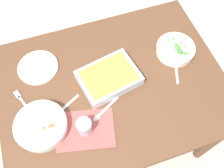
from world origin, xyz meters
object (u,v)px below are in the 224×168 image
(spoon_spare, at_px, (102,112))
(fork_on_table, at_px, (23,101))
(broccoli_bowl, at_px, (176,49))
(drink_cup, at_px, (85,127))
(side_plate, at_px, (38,67))
(spoon_by_broccoli, at_px, (176,66))
(baking_dish, at_px, (109,77))
(stew_bowl, at_px, (41,126))
(spoon_by_stew, at_px, (62,110))

(spoon_spare, height_order, fork_on_table, spoon_spare)
(broccoli_bowl, relative_size, drink_cup, 2.54)
(side_plate, bearing_deg, drink_cup, -70.58)
(spoon_spare, bearing_deg, broccoli_bowl, 23.63)
(drink_cup, bearing_deg, spoon_by_broccoli, 18.24)
(baking_dish, bearing_deg, side_plate, 149.62)
(spoon_spare, bearing_deg, spoon_by_broccoli, 15.70)
(spoon_by_broccoli, bearing_deg, stew_bowl, -171.60)
(fork_on_table, bearing_deg, spoon_spare, -27.05)
(baking_dish, bearing_deg, spoon_spare, -118.24)
(spoon_spare, relative_size, fork_on_table, 0.95)
(drink_cup, height_order, spoon_by_stew, drink_cup)
(stew_bowl, bearing_deg, drink_cup, -21.29)
(spoon_by_broccoli, bearing_deg, side_plate, 162.12)
(spoon_by_broccoli, bearing_deg, drink_cup, -161.76)
(drink_cup, relative_size, spoon_by_stew, 0.52)
(spoon_spare, bearing_deg, stew_bowl, 176.55)
(spoon_by_broccoli, distance_m, fork_on_table, 0.84)
(side_plate, bearing_deg, spoon_by_stew, -77.25)
(spoon_by_broccoli, bearing_deg, broccoli_bowl, 69.04)
(side_plate, distance_m, spoon_spare, 0.44)
(broccoli_bowl, height_order, fork_on_table, broccoli_bowl)
(spoon_by_stew, height_order, spoon_spare, same)
(baking_dish, relative_size, spoon_spare, 2.07)
(side_plate, height_order, fork_on_table, side_plate)
(broccoli_bowl, height_order, side_plate, broccoli_bowl)
(side_plate, xyz_separation_m, spoon_by_stew, (0.06, -0.29, -0.00))
(stew_bowl, bearing_deg, spoon_by_broccoli, 8.40)
(stew_bowl, distance_m, spoon_by_broccoli, 0.77)
(drink_cup, relative_size, side_plate, 0.39)
(spoon_by_stew, bearing_deg, fork_on_table, 148.14)
(broccoli_bowl, height_order, spoon_by_broccoli, broccoli_bowl)
(drink_cup, xyz_separation_m, fork_on_table, (-0.26, 0.25, -0.04))
(spoon_by_stew, distance_m, fork_on_table, 0.21)
(side_plate, distance_m, fork_on_table, 0.21)
(stew_bowl, xyz_separation_m, drink_cup, (0.19, -0.08, 0.01))
(broccoli_bowl, height_order, spoon_by_stew, broccoli_bowl)
(baking_dish, bearing_deg, stew_bowl, -159.44)
(side_plate, relative_size, spoon_by_broccoli, 1.29)
(baking_dish, xyz_separation_m, drink_cup, (-0.19, -0.22, 0.00))
(spoon_by_stew, distance_m, spoon_by_broccoli, 0.66)
(drink_cup, xyz_separation_m, side_plate, (-0.15, 0.42, -0.03))
(stew_bowl, relative_size, spoon_by_broccoli, 1.48)
(drink_cup, relative_size, spoon_spare, 0.52)
(broccoli_bowl, xyz_separation_m, baking_dish, (-0.41, -0.06, 0.00))
(baking_dish, distance_m, spoon_by_broccoli, 0.38)
(baking_dish, xyz_separation_m, spoon_spare, (-0.09, -0.16, -0.03))
(baking_dish, relative_size, side_plate, 1.53)
(broccoli_bowl, xyz_separation_m, spoon_by_stew, (-0.69, -0.14, -0.03))
(fork_on_table, bearing_deg, spoon_by_broccoli, -3.90)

